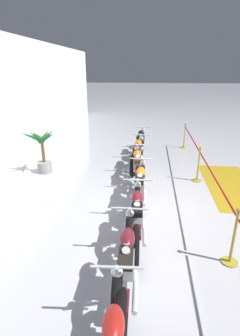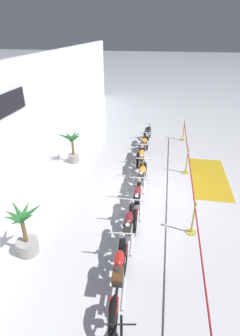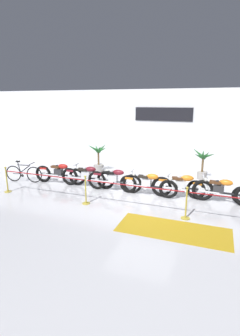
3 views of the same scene
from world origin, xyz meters
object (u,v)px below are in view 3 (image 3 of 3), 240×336
(motorcycle_maroon_2, at_px, (114,180))
(motorcycle_orange_4, at_px, (182,186))
(motorcycle_maroon_1, at_px, (87,176))
(motorcycle_red_0, at_px, (60,173))
(potted_palm_right_of_row, at_px, (98,159))
(stanchion_mid_left, at_px, (86,194))
(stanchion_far_left, at_px, (93,185))
(floor_banner, at_px, (173,230))
(motorcycle_orange_3, at_px, (148,184))
(motorcycle_orange_5, at_px, (220,190))
(potted_palm_left_of_row, at_px, (203,163))
(stanchion_mid_right, at_px, (186,208))
(bicycle, at_px, (24,174))

(motorcycle_maroon_2, relative_size, motorcycle_orange_4, 1.00)
(motorcycle_maroon_1, xyz_separation_m, motorcycle_orange_4, (3.96, 0.05, 0.00))
(motorcycle_red_0, bearing_deg, motorcycle_orange_4, 0.53)
(potted_palm_right_of_row, height_order, stanchion_mid_left, potted_palm_right_of_row)
(stanchion_far_left, bearing_deg, motorcycle_maroon_2, 84.27)
(motorcycle_maroon_2, relative_size, stanchion_far_left, 0.22)
(floor_banner, bearing_deg, motorcycle_orange_3, 119.21)
(motorcycle_orange_5, height_order, potted_palm_left_of_row, potted_palm_left_of_row)
(motorcycle_orange_4, bearing_deg, potted_palm_right_of_row, 152.20)
(motorcycle_orange_5, xyz_separation_m, floor_banner, (-1.21, -2.70, -0.46))
(motorcycle_red_0, distance_m, motorcycle_orange_4, 5.32)
(stanchion_far_left, bearing_deg, motorcycle_orange_5, 23.33)
(stanchion_far_left, relative_size, floor_banner, 3.33)
(stanchion_mid_right, bearing_deg, bicycle, 169.70)
(potted_palm_right_of_row, bearing_deg, motorcycle_red_0, -105.97)
(potted_palm_right_of_row, distance_m, stanchion_mid_right, 6.50)
(floor_banner, bearing_deg, potted_palm_left_of_row, 85.81)
(motorcycle_red_0, distance_m, motorcycle_orange_5, 6.66)
(stanchion_far_left, relative_size, stanchion_mid_left, 10.07)
(motorcycle_red_0, distance_m, stanchion_far_left, 3.01)
(motorcycle_red_0, distance_m, floor_banner, 6.06)
(motorcycle_orange_4, height_order, bicycle, motorcycle_orange_4)
(motorcycle_maroon_1, bearing_deg, floor_banner, -32.29)
(motorcycle_orange_4, bearing_deg, motorcycle_orange_3, -174.16)
(motorcycle_maroon_2, xyz_separation_m, motorcycle_orange_3, (1.40, 0.00, -0.02))
(stanchion_far_left, bearing_deg, stanchion_mid_right, -0.00)
(potted_palm_left_of_row, bearing_deg, motorcycle_maroon_1, -145.99)
(motorcycle_maroon_2, height_order, motorcycle_orange_3, motorcycle_maroon_2)
(motorcycle_red_0, relative_size, motorcycle_orange_3, 1.04)
(bicycle, relative_size, stanchion_mid_right, 1.65)
(motorcycle_maroon_2, relative_size, motorcycle_orange_3, 0.99)
(potted_palm_left_of_row, xyz_separation_m, stanchion_far_left, (-3.37, -4.71, -0.02))
(motorcycle_orange_5, xyz_separation_m, stanchion_mid_left, (-4.47, -1.81, -0.10))
(potted_palm_right_of_row, xyz_separation_m, stanchion_mid_right, (4.97, -4.17, -0.34))
(potted_palm_left_of_row, bearing_deg, stanchion_far_left, -125.57)
(motorcycle_red_0, relative_size, motorcycle_orange_4, 1.06)
(stanchion_mid_left, bearing_deg, potted_palm_left_of_row, 52.19)
(motorcycle_orange_4, height_order, stanchion_mid_right, stanchion_mid_right)
(motorcycle_orange_3, height_order, motorcycle_orange_4, motorcycle_orange_4)
(floor_banner, bearing_deg, potted_palm_right_of_row, 132.86)
(motorcycle_orange_5, relative_size, floor_banner, 0.75)
(motorcycle_orange_4, bearing_deg, motorcycle_maroon_1, -179.21)
(motorcycle_orange_4, height_order, potted_palm_right_of_row, potted_palm_right_of_row)
(motorcycle_orange_5, height_order, stanchion_far_left, stanchion_far_left)
(motorcycle_maroon_1, xyz_separation_m, motorcycle_orange_3, (2.67, -0.08, -0.02))
(motorcycle_orange_3, distance_m, bicycle, 5.73)
(motorcycle_orange_3, bearing_deg, motorcycle_maroon_2, -179.96)
(motorcycle_orange_5, bearing_deg, motorcycle_orange_4, -177.35)
(motorcycle_orange_3, height_order, floor_banner, motorcycle_orange_3)
(potted_palm_right_of_row, xyz_separation_m, stanchion_far_left, (1.76, -4.17, 0.04))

